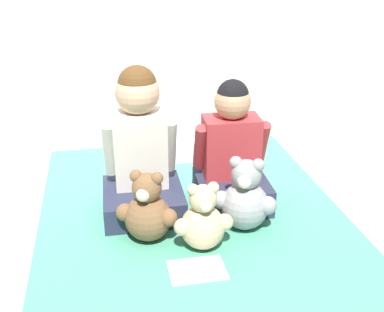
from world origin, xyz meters
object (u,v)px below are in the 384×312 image
object	(u,v)px
teddy_bear_held_by_right_child	(245,199)
child_on_right	(232,155)
teddy_bear_between_children	(203,221)
teddy_bear_held_by_left_child	(148,211)
sign_card	(197,270)
pillow_at_headboard	(170,145)
bed	(200,273)
child_on_left	(141,152)

from	to	relation	value
teddy_bear_held_by_right_child	child_on_right	bearing A→B (deg)	114.40
teddy_bear_between_children	teddy_bear_held_by_left_child	bearing A→B (deg)	153.09
teddy_bear_held_by_left_child	sign_card	bearing A→B (deg)	-34.68
pillow_at_headboard	sign_card	xyz separation A→B (m)	(-0.06, -1.08, -0.05)
bed	teddy_bear_held_by_right_child	bearing A→B (deg)	5.65
child_on_right	sign_card	distance (m)	0.60
bed	child_on_right	world-z (taller)	child_on_right
child_on_right	pillow_at_headboard	bearing A→B (deg)	110.97
pillow_at_headboard	teddy_bear_held_by_right_child	bearing A→B (deg)	-76.58
teddy_bear_held_by_left_child	teddy_bear_between_children	size ratio (longest dim) A/B	1.07
teddy_bear_between_children	sign_card	distance (m)	0.20
teddy_bear_held_by_left_child	sign_card	size ratio (longest dim) A/B	1.45
child_on_left	pillow_at_headboard	world-z (taller)	child_on_left
child_on_left	teddy_bear_between_children	world-z (taller)	child_on_left
pillow_at_headboard	bed	bearing A→B (deg)	-90.00
child_on_left	teddy_bear_held_by_left_child	distance (m)	0.29
child_on_right	teddy_bear_held_by_right_child	xyz separation A→B (m)	(-0.00, -0.23, -0.10)
pillow_at_headboard	teddy_bear_held_by_left_child	bearing A→B (deg)	-104.39
child_on_right	teddy_bear_held_by_right_child	bearing A→B (deg)	-88.19
child_on_left	teddy_bear_held_by_left_child	xyz separation A→B (m)	(-0.00, -0.25, -0.15)
child_on_left	teddy_bear_held_by_right_child	size ratio (longest dim) A/B	2.04
teddy_bear_between_children	sign_card	xyz separation A→B (m)	(-0.05, -0.15, -0.12)
child_on_right	teddy_bear_held_by_right_child	size ratio (longest dim) A/B	1.79
child_on_left	sign_card	distance (m)	0.59
teddy_bear_held_by_left_child	pillow_at_headboard	world-z (taller)	teddy_bear_held_by_left_child
child_on_left	teddy_bear_between_children	distance (m)	0.43
teddy_bear_held_by_right_child	teddy_bear_between_children	xyz separation A→B (m)	(-0.20, -0.11, -0.02)
teddy_bear_between_children	child_on_left	bearing A→B (deg)	119.50
teddy_bear_between_children	pillow_at_headboard	world-z (taller)	teddy_bear_between_children
child_on_right	teddy_bear_between_children	xyz separation A→B (m)	(-0.21, -0.34, -0.11)
child_on_left	teddy_bear_held_by_left_child	world-z (taller)	child_on_left
bed	teddy_bear_held_by_right_child	size ratio (longest dim) A/B	6.28
bed	child_on_left	distance (m)	0.59
child_on_left	pillow_at_headboard	size ratio (longest dim) A/B	1.37
child_on_left	teddy_bear_held_by_left_child	size ratio (longest dim) A/B	2.16
bed	sign_card	world-z (taller)	sign_card
teddy_bear_held_by_right_child	teddy_bear_between_children	bearing A→B (deg)	-126.63
child_on_right	teddy_bear_held_by_left_child	xyz separation A→B (m)	(-0.41, -0.24, -0.11)
child_on_right	teddy_bear_held_by_left_child	distance (m)	0.49
teddy_bear_between_children	pillow_at_headboard	xyz separation A→B (m)	(0.01, 0.93, -0.06)
teddy_bear_held_by_right_child	sign_card	size ratio (longest dim) A/B	1.54
bed	pillow_at_headboard	distance (m)	0.88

